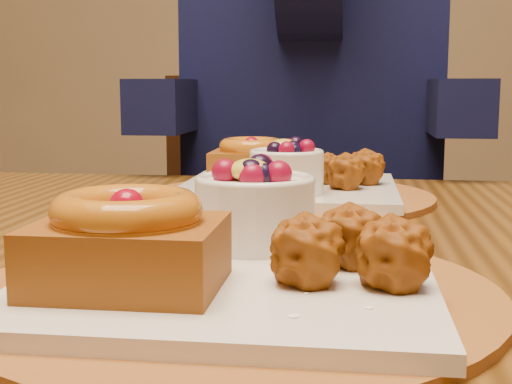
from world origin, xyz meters
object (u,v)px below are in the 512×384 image
dining_table (268,308)px  place_setting_far (286,182)px  place_setting_near (228,257)px  chair_far (246,266)px  diner (314,28)px

dining_table → place_setting_far: bearing=90.7°
place_setting_near → chair_far: 1.05m
place_setting_near → dining_table: bearing=89.1°
place_setting_far → diner: 0.52m
place_setting_near → place_setting_far: 0.43m
place_setting_near → diner: 0.92m
place_setting_near → place_setting_far: size_ratio=1.00×
dining_table → diner: 0.75m
place_setting_near → diner: bearing=89.3°
chair_far → diner: bearing=-31.6°
diner → place_setting_far: bearing=-105.1°
place_setting_far → chair_far: (-0.14, 0.58, -0.27)m
dining_table → place_setting_near: place_setting_near is taller
place_setting_far → chair_far: bearing=103.6°
dining_table → place_setting_far: 0.24m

